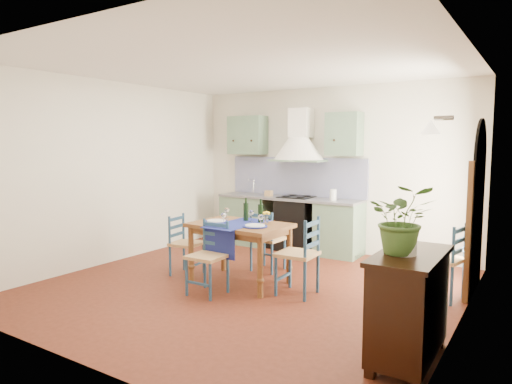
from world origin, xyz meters
TOP-DOWN VIEW (x-y plane):
  - floor at (0.00, 0.00)m, footprint 5.00×5.00m
  - back_wall at (-0.47, 2.29)m, footprint 5.00×0.96m
  - right_wall at (2.50, 0.28)m, footprint 0.26×5.00m
  - left_wall at (-2.50, 0.00)m, footprint 0.04×5.00m
  - ceiling at (0.00, 0.00)m, footprint 5.00×5.00m
  - dining_table at (-0.18, 0.07)m, footprint 1.28×0.97m
  - chair_near at (-0.26, -0.49)m, footprint 0.43×0.43m
  - chair_far at (-0.19, 0.77)m, footprint 0.42×0.42m
  - chair_left at (-1.06, -0.01)m, footprint 0.44×0.44m
  - chair_right at (0.71, 0.07)m, footprint 0.46×0.46m
  - chair_spare at (2.23, 0.86)m, footprint 0.50×0.50m
  - sideboard at (2.26, -0.96)m, footprint 0.50×1.05m
  - potted_plant at (2.21, -1.04)m, footprint 0.63×0.58m

SIDE VIEW (x-z plane):
  - floor at x=0.00m, z-range 0.00..0.00m
  - chair_left at x=-1.06m, z-range 0.01..0.86m
  - chair_far at x=-0.19m, z-range 0.02..0.90m
  - chair_near at x=-0.26m, z-range 0.02..0.91m
  - chair_spare at x=2.23m, z-range 0.02..0.93m
  - chair_right at x=0.71m, z-range 0.02..0.98m
  - sideboard at x=2.26m, z-range 0.04..0.98m
  - dining_table at x=-0.18m, z-range 0.15..1.26m
  - back_wall at x=-0.47m, z-range -0.35..2.45m
  - potted_plant at x=2.21m, z-range 0.94..1.52m
  - right_wall at x=2.50m, z-range -0.06..2.74m
  - left_wall at x=-2.50m, z-range 0.00..2.80m
  - ceiling at x=0.00m, z-range 2.80..2.81m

